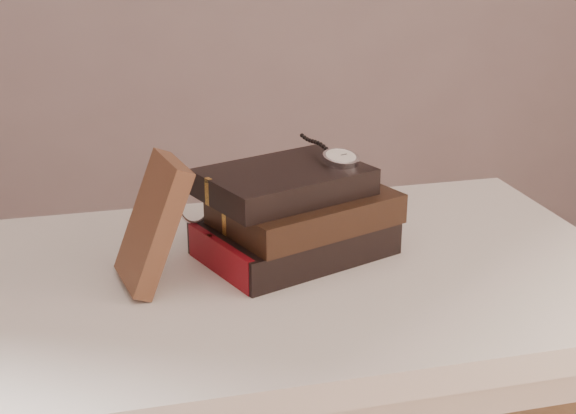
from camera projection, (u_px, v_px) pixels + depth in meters
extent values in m
cube|color=silver|center=(282.00, 280.00, 1.15)|extent=(1.00, 0.60, 0.04)
cube|color=white|center=(282.00, 317.00, 1.17)|extent=(0.88, 0.49, 0.08)
cylinder|color=white|center=(469.00, 372.00, 1.61)|extent=(0.05, 0.05, 0.71)
cube|color=black|center=(295.00, 238.00, 1.18)|extent=(0.31, 0.26, 0.05)
cube|color=beige|center=(296.00, 238.00, 1.18)|extent=(0.30, 0.24, 0.04)
cube|color=gold|center=(210.00, 252.00, 1.13)|extent=(0.01, 0.01, 0.05)
cube|color=maroon|center=(220.00, 258.00, 1.11)|extent=(0.07, 0.16, 0.05)
cube|color=black|center=(305.00, 209.00, 1.17)|extent=(0.29, 0.24, 0.04)
cube|color=beige|center=(307.00, 208.00, 1.17)|extent=(0.28, 0.23, 0.03)
cube|color=gold|center=(226.00, 220.00, 1.12)|extent=(0.01, 0.01, 0.04)
cube|color=black|center=(284.00, 182.00, 1.15)|extent=(0.27, 0.23, 0.04)
cube|color=beige|center=(286.00, 181.00, 1.16)|extent=(0.26, 0.21, 0.03)
cube|color=gold|center=(209.00, 192.00, 1.11)|extent=(0.01, 0.01, 0.04)
cube|color=#47281B|center=(153.00, 223.00, 1.07)|extent=(0.11, 0.13, 0.18)
cylinder|color=silver|center=(341.00, 159.00, 1.17)|extent=(0.07, 0.07, 0.02)
cylinder|color=white|center=(341.00, 156.00, 1.17)|extent=(0.06, 0.06, 0.01)
torus|color=silver|center=(341.00, 156.00, 1.17)|extent=(0.07, 0.07, 0.01)
cylinder|color=silver|center=(328.00, 154.00, 1.19)|extent=(0.01, 0.01, 0.01)
cube|color=black|center=(338.00, 154.00, 1.17)|extent=(0.01, 0.01, 0.00)
cube|color=black|center=(344.00, 155.00, 1.17)|extent=(0.01, 0.01, 0.00)
sphere|color=black|center=(326.00, 149.00, 1.20)|extent=(0.01, 0.01, 0.01)
sphere|color=black|center=(323.00, 146.00, 1.20)|extent=(0.01, 0.01, 0.01)
sphere|color=black|center=(321.00, 144.00, 1.21)|extent=(0.01, 0.01, 0.01)
sphere|color=black|center=(318.00, 143.00, 1.22)|extent=(0.01, 0.01, 0.01)
sphere|color=black|center=(315.00, 142.00, 1.23)|extent=(0.01, 0.01, 0.01)
sphere|color=black|center=(312.00, 141.00, 1.24)|extent=(0.01, 0.01, 0.01)
sphere|color=black|center=(310.00, 140.00, 1.25)|extent=(0.01, 0.01, 0.01)
sphere|color=black|center=(307.00, 139.00, 1.25)|extent=(0.01, 0.01, 0.01)
sphere|color=black|center=(305.00, 138.00, 1.26)|extent=(0.01, 0.01, 0.01)
sphere|color=black|center=(302.00, 135.00, 1.27)|extent=(0.01, 0.01, 0.01)
torus|color=silver|center=(194.00, 206.00, 1.16)|extent=(0.06, 0.03, 0.05)
torus|color=silver|center=(228.00, 199.00, 1.19)|extent=(0.06, 0.03, 0.05)
cylinder|color=silver|center=(211.00, 200.00, 1.18)|extent=(0.02, 0.01, 0.00)
cylinder|color=silver|center=(162.00, 202.00, 1.20)|extent=(0.04, 0.11, 0.03)
cylinder|color=silver|center=(222.00, 189.00, 1.25)|extent=(0.04, 0.11, 0.03)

